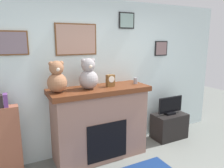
{
  "coord_description": "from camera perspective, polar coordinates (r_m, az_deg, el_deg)",
  "views": [
    {
      "loc": [
        -1.55,
        -1.39,
        1.95
      ],
      "look_at": [
        0.02,
        1.65,
        1.23
      ],
      "focal_mm": 34.12,
      "sensor_mm": 36.0,
      "label": 1
    }
  ],
  "objects": [
    {
      "name": "bookshelf",
      "position": [
        3.42,
        -27.38,
        -13.21
      ],
      "size": [
        0.48,
        0.16,
        1.27
      ],
      "color": "brown",
      "rests_on": "ground_plane"
    },
    {
      "name": "tv_stand",
      "position": [
        4.49,
        15.06,
        -10.77
      ],
      "size": [
        0.67,
        0.4,
        0.5
      ],
      "primitive_type": "cube",
      "color": "black",
      "rests_on": "ground_plane"
    },
    {
      "name": "candle_jar",
      "position": [
        3.7,
        6.33,
        0.87
      ],
      "size": [
        0.07,
        0.07,
        0.1
      ],
      "primitive_type": "cylinder",
      "color": "gray",
      "rests_on": "fireplace"
    },
    {
      "name": "fireplace",
      "position": [
        3.58,
        -3.3,
        -10.19
      ],
      "size": [
        1.62,
        0.63,
        1.19
      ],
      "color": "#8D675A",
      "rests_on": "ground_plane"
    },
    {
      "name": "teddy_bear_cream",
      "position": [
        3.14,
        -14.53,
        1.48
      ],
      "size": [
        0.29,
        0.29,
        0.46
      ],
      "color": "#966444",
      "rests_on": "fireplace"
    },
    {
      "name": "teddy_bear_tan",
      "position": [
        3.28,
        -6.33,
        2.36
      ],
      "size": [
        0.3,
        0.3,
        0.48
      ],
      "color": "gray",
      "rests_on": "fireplace"
    },
    {
      "name": "back_wall",
      "position": [
        3.78,
        -2.69,
        2.09
      ],
      "size": [
        5.2,
        0.15,
        2.6
      ],
      "color": "silver",
      "rests_on": "ground_plane"
    },
    {
      "name": "television",
      "position": [
        4.35,
        15.37,
        -5.7
      ],
      "size": [
        0.55,
        0.14,
        0.35
      ],
      "color": "black",
      "rests_on": "tv_stand"
    },
    {
      "name": "mantel_clock",
      "position": [
        3.45,
        -0.44,
        0.91
      ],
      "size": [
        0.13,
        0.1,
        0.19
      ],
      "color": "brown",
      "rests_on": "fireplace"
    }
  ]
}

